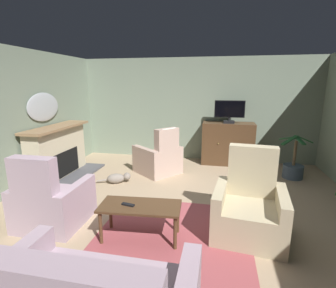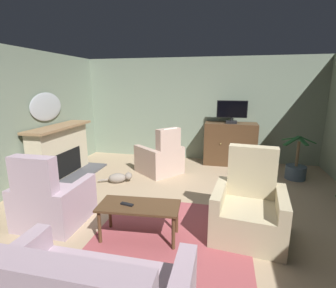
# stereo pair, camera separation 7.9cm
# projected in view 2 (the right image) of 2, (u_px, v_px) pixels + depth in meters

# --- Properties ---
(ground_plane) EXTENTS (6.60, 7.03, 0.04)m
(ground_plane) POSITION_uv_depth(u_px,v_px,m) (173.00, 219.00, 3.86)
(ground_plane) COLOR tan
(wall_back) EXTENTS (6.60, 0.10, 2.62)m
(wall_back) POSITION_uv_depth(u_px,v_px,m) (198.00, 110.00, 6.65)
(wall_back) COLOR gray
(wall_back) RESTS_ON ground_plane
(rug_central) EXTENTS (2.01, 2.00, 0.01)m
(rug_central) POSITION_uv_depth(u_px,v_px,m) (172.00, 236.00, 3.37)
(rug_central) COLOR #9E474C
(rug_central) RESTS_ON ground_plane
(fireplace) EXTENTS (0.84, 1.77, 1.11)m
(fireplace) POSITION_uv_depth(u_px,v_px,m) (62.00, 153.00, 5.50)
(fireplace) COLOR #4C4C51
(fireplace) RESTS_ON ground_plane
(wall_mirror_oval) EXTENTS (0.06, 0.97, 0.59)m
(wall_mirror_oval) POSITION_uv_depth(u_px,v_px,m) (46.00, 107.00, 5.33)
(wall_mirror_oval) COLOR #B2B7BF
(tv_cabinet) EXTENTS (1.25, 0.57, 1.04)m
(tv_cabinet) POSITION_uv_depth(u_px,v_px,m) (230.00, 145.00, 6.33)
(tv_cabinet) COLOR #352315
(tv_cabinet) RESTS_ON ground_plane
(television) EXTENTS (0.71, 0.20, 0.55)m
(television) POSITION_uv_depth(u_px,v_px,m) (232.00, 111.00, 6.09)
(television) COLOR black
(television) RESTS_ON tv_cabinet
(coffee_table) EXTENTS (1.07, 0.54, 0.47)m
(coffee_table) POSITION_uv_depth(u_px,v_px,m) (139.00, 209.00, 3.26)
(coffee_table) COLOR #4C331E
(coffee_table) RESTS_ON ground_plane
(tv_remote) EXTENTS (0.18, 0.08, 0.02)m
(tv_remote) POSITION_uv_depth(u_px,v_px,m) (127.00, 204.00, 3.24)
(tv_remote) COLOR black
(tv_remote) RESTS_ON coffee_table
(armchair_near_window) EXTENTS (0.86, 0.88, 1.09)m
(armchair_near_window) POSITION_uv_depth(u_px,v_px,m) (52.00, 202.00, 3.64)
(armchair_near_window) COLOR #AD93A3
(armchair_near_window) RESTS_ON ground_plane
(armchair_angled_to_table) EXTENTS (1.17, 1.16, 1.08)m
(armchair_angled_to_table) POSITION_uv_depth(u_px,v_px,m) (161.00, 159.00, 5.72)
(armchair_angled_to_table) COLOR #BC9E8E
(armchair_angled_to_table) RESTS_ON ground_plane
(armchair_beside_cabinet) EXTENTS (0.99, 0.94, 1.16)m
(armchair_beside_cabinet) POSITION_uv_depth(u_px,v_px,m) (249.00, 210.00, 3.35)
(armchair_beside_cabinet) COLOR tan
(armchair_beside_cabinet) RESTS_ON ground_plane
(potted_plant_small_fern_corner) EXTENTS (0.68, 0.71, 0.93)m
(potted_plant_small_fern_corner) POSITION_uv_depth(u_px,v_px,m) (296.00, 170.00, 5.39)
(potted_plant_small_fern_corner) COLOR #3D4C5B
(potted_plant_small_fern_corner) RESTS_ON ground_plane
(cat) EXTENTS (0.66, 0.32, 0.22)m
(cat) POSITION_uv_depth(u_px,v_px,m) (119.00, 178.00, 5.20)
(cat) COLOR gray
(cat) RESTS_ON ground_plane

